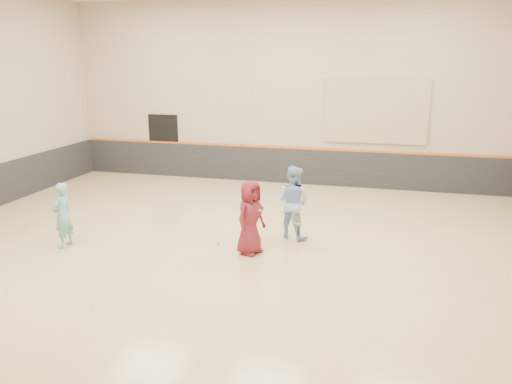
% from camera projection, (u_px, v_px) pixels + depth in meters
% --- Properties ---
extents(room, '(15.04, 12.04, 6.22)m').
position_uv_depth(room, '(236.00, 210.00, 11.21)').
color(room, tan).
rests_on(room, ground).
extents(wainscot_back, '(14.90, 0.04, 1.20)m').
position_uv_depth(wainscot_back, '(287.00, 166.00, 16.84)').
color(wainscot_back, '#232326').
rests_on(wainscot_back, floor).
extents(accent_stripe, '(14.90, 0.03, 0.06)m').
position_uv_depth(accent_stripe, '(288.00, 148.00, 16.67)').
color(accent_stripe, '#D85914').
rests_on(accent_stripe, wall_back).
extents(acoustic_panel, '(3.20, 0.08, 2.00)m').
position_uv_depth(acoustic_panel, '(376.00, 111.00, 15.65)').
color(acoustic_panel, tan).
rests_on(acoustic_panel, wall_back).
extents(doorway, '(1.10, 0.05, 2.20)m').
position_uv_depth(doorway, '(164.00, 145.00, 17.82)').
color(doorway, black).
rests_on(doorway, floor).
extents(girl, '(0.37, 0.55, 1.48)m').
position_uv_depth(girl, '(62.00, 215.00, 11.07)').
color(girl, '#65AFAB').
rests_on(girl, floor).
extents(instructor, '(1.03, 0.92, 1.73)m').
position_uv_depth(instructor, '(293.00, 202.00, 11.64)').
color(instructor, '#94B2E6').
rests_on(instructor, floor).
extents(young_man, '(0.78, 0.93, 1.62)m').
position_uv_depth(young_man, '(250.00, 218.00, 10.68)').
color(young_man, maroon).
rests_on(young_man, floor).
extents(held_racket, '(0.30, 0.30, 0.63)m').
position_uv_depth(held_racket, '(298.00, 218.00, 11.38)').
color(held_racket, gold).
rests_on(held_racket, instructor).
extents(spare_racket, '(0.76, 0.76, 0.17)m').
position_uv_depth(spare_racket, '(289.00, 216.00, 13.15)').
color(spare_racket, '#C6D52E').
rests_on(spare_racket, floor).
extents(ball_under_racket, '(0.07, 0.07, 0.07)m').
position_uv_depth(ball_under_racket, '(218.00, 243.00, 11.36)').
color(ball_under_racket, '#CCEC36').
rests_on(ball_under_racket, floor).
extents(ball_in_hand, '(0.07, 0.07, 0.07)m').
position_uv_depth(ball_in_hand, '(260.00, 210.00, 10.51)').
color(ball_in_hand, '#C7E735').
rests_on(ball_in_hand, young_man).
extents(ball_beside_spare, '(0.07, 0.07, 0.07)m').
position_uv_depth(ball_beside_spare, '(243.00, 208.00, 14.00)').
color(ball_beside_spare, gold).
rests_on(ball_beside_spare, floor).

